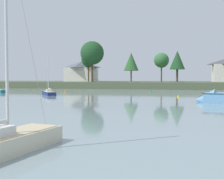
% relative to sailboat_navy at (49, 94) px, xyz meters
% --- Properties ---
extents(far_shore_bank, '(181.81, 41.39, 2.01)m').
position_rel_sailboat_navy_xyz_m(far_shore_bank, '(11.64, 51.38, 0.81)').
color(far_shore_bank, '#4C563D').
rests_on(far_shore_bank, ground).
extents(sailboat_navy, '(4.94, 5.99, 8.12)m').
position_rel_sailboat_navy_xyz_m(sailboat_navy, '(0.00, 0.00, 0.00)').
color(sailboat_navy, navy).
rests_on(sailboat_navy, ground).
extents(mooring_buoy_yellow, '(0.40, 0.40, 0.45)m').
position_rel_sailboat_navy_xyz_m(mooring_buoy_yellow, '(24.03, -0.59, -0.12)').
color(mooring_buoy_yellow, yellow).
rests_on(mooring_buoy_yellow, ground).
extents(mooring_buoy_green, '(0.45, 0.45, 0.51)m').
position_rel_sailboat_navy_xyz_m(mooring_buoy_green, '(17.77, 16.78, -0.11)').
color(mooring_buoy_green, '#1E8C47').
rests_on(mooring_buoy_green, ground).
extents(mooring_buoy_orange, '(0.50, 0.50, 0.55)m').
position_rel_sailboat_navy_xyz_m(mooring_buoy_orange, '(-1.41, 11.50, -0.10)').
color(mooring_buoy_orange, orange).
rests_on(mooring_buoy_orange, ground).
extents(shore_tree_right_mid, '(4.74, 4.74, 9.76)m').
position_rel_sailboat_navy_xyz_m(shore_tree_right_mid, '(23.60, 41.37, 8.62)').
color(shore_tree_right_mid, brown).
rests_on(shore_tree_right_mid, far_shore_bank).
extents(shore_tree_far_right, '(5.01, 5.01, 9.68)m').
position_rel_sailboat_navy_xyz_m(shore_tree_far_right, '(18.41, 47.09, 8.95)').
color(shore_tree_far_right, brown).
rests_on(shore_tree_far_right, far_shore_bank).
extents(shore_tree_center_left, '(5.00, 5.00, 9.86)m').
position_rel_sailboat_navy_xyz_m(shore_tree_center_left, '(8.37, 45.68, 8.59)').
color(shore_tree_center_left, brown).
rests_on(shore_tree_center_left, far_shore_bank).
extents(shore_tree_left, '(5.23, 5.23, 10.55)m').
position_rel_sailboat_navy_xyz_m(shore_tree_left, '(-7.56, 48.25, 9.68)').
color(shore_tree_left, brown).
rests_on(shore_tree_left, far_shore_bank).
extents(shore_tree_inland_a, '(7.42, 7.42, 12.83)m').
position_rel_sailboat_navy_xyz_m(shore_tree_inland_a, '(-2.59, 36.50, 10.90)').
color(shore_tree_inland_a, brown).
rests_on(shore_tree_inland_a, far_shore_bank).
extents(cottage_behind_trees, '(11.30, 10.60, 7.60)m').
position_rel_sailboat_navy_xyz_m(cottage_behind_trees, '(-11.96, 53.05, 5.75)').
color(cottage_behind_trees, silver).
rests_on(cottage_behind_trees, far_shore_bank).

